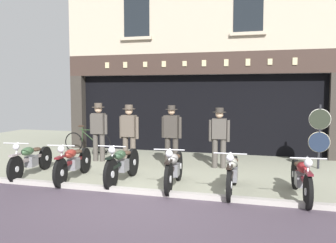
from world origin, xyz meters
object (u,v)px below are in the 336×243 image
(assistant_far_right, at_px, (219,135))
(advert_board_near, at_px, (143,97))
(motorcycle_center_left, at_px, (122,164))
(salesman_right, at_px, (172,134))
(motorcycle_center, at_px, (174,168))
(motorcycle_right, at_px, (301,177))
(salesman_left, at_px, (99,129))
(leaning_bicycle, at_px, (87,142))
(motorcycle_far_left, at_px, (31,159))
(tyre_sign_pole, at_px, (319,131))
(motorcycle_left, at_px, (73,162))
(shopkeeper_center, at_px, (129,132))
(motorcycle_center_right, at_px, (232,172))

(assistant_far_right, relative_size, advert_board_near, 1.80)
(motorcycle_center_left, xyz_separation_m, salesman_right, (0.64, 1.81, 0.50))
(motorcycle_center, distance_m, salesman_right, 2.05)
(motorcycle_right, distance_m, salesman_left, 6.00)
(motorcycle_center_left, distance_m, leaning_bicycle, 4.45)
(motorcycle_far_left, relative_size, tyre_sign_pole, 1.17)
(motorcycle_far_left, height_order, motorcycle_center, motorcycle_center)
(motorcycle_center, bearing_deg, motorcycle_left, -5.81)
(salesman_left, height_order, shopkeeper_center, salesman_left)
(tyre_sign_pole, bearing_deg, salesman_right, -164.57)
(motorcycle_right, relative_size, advert_board_near, 2.23)
(leaning_bicycle, bearing_deg, motorcycle_center, 50.01)
(motorcycle_center_left, height_order, motorcycle_center, motorcycle_center_left)
(salesman_left, bearing_deg, motorcycle_far_left, 72.58)
(motorcycle_far_left, height_order, salesman_right, salesman_right)
(tyre_sign_pole, bearing_deg, motorcycle_center_left, -147.08)
(motorcycle_right, bearing_deg, salesman_left, -29.40)
(motorcycle_center_left, bearing_deg, salesman_left, -54.24)
(motorcycle_far_left, relative_size, advert_board_near, 2.24)
(assistant_far_right, relative_size, tyre_sign_pole, 0.95)
(advert_board_near, bearing_deg, leaning_bicycle, -145.44)
(motorcycle_center_right, bearing_deg, salesman_right, -48.46)
(motorcycle_center, height_order, tyre_sign_pole, tyre_sign_pole)
(motorcycle_center_right, height_order, motorcycle_right, motorcycle_center_right)
(motorcycle_center, distance_m, motorcycle_center_right, 1.24)
(salesman_left, xyz_separation_m, tyre_sign_pole, (6.11, 0.67, 0.04))
(motorcycle_far_left, distance_m, motorcycle_right, 6.21)
(shopkeeper_center, distance_m, advert_board_near, 3.08)
(motorcycle_right, xyz_separation_m, leaning_bicycle, (-6.58, 3.63, -0.05))
(salesman_right, bearing_deg, motorcycle_left, 49.62)
(motorcycle_far_left, distance_m, motorcycle_center, 3.65)
(motorcycle_center_right, height_order, assistant_far_right, assistant_far_right)
(assistant_far_right, height_order, tyre_sign_pole, tyre_sign_pole)
(motorcycle_center_right, bearing_deg, motorcycle_far_left, -3.40)
(motorcycle_far_left, relative_size, salesman_left, 1.17)
(motorcycle_center_right, height_order, advert_board_near, advert_board_near)
(motorcycle_center_left, bearing_deg, motorcycle_right, 175.45)
(motorcycle_right, height_order, shopkeeper_center, shopkeeper_center)
(motorcycle_center_right, distance_m, advert_board_near, 6.13)
(motorcycle_center, height_order, salesman_right, salesman_right)
(motorcycle_left, relative_size, advert_board_near, 2.30)
(shopkeeper_center, xyz_separation_m, tyre_sign_pole, (4.94, 1.15, 0.05))
(motorcycle_center_left, relative_size, salesman_left, 1.18)
(motorcycle_center_right, bearing_deg, shopkeeper_center, -33.17)
(motorcycle_center, bearing_deg, motorcycle_center_left, -9.81)
(motorcycle_left, relative_size, motorcycle_center, 1.05)
(leaning_bicycle, bearing_deg, motorcycle_left, 25.57)
(motorcycle_center, xyz_separation_m, salesman_left, (-2.93, 2.27, 0.53))
(assistant_far_right, distance_m, advert_board_near, 3.96)
(motorcycle_center_right, relative_size, leaning_bicycle, 1.12)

